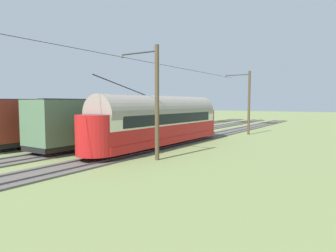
{
  "coord_description": "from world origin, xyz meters",
  "views": [
    {
      "loc": [
        -18.54,
        24.14,
        3.72
      ],
      "look_at": [
        -4.85,
        3.03,
        1.76
      ],
      "focal_mm": 31.97,
      "sensor_mm": 36.0,
      "label": 1
    }
  ],
  "objects_px": {
    "vintage_streetcar": "(162,120)",
    "boxcar_far_siding": "(104,121)",
    "catenary_pole_mid_near": "(156,100)",
    "boxcar_adjacent": "(67,119)",
    "spare_tie_stack": "(74,134)",
    "track_end_bumper": "(184,129)",
    "catenary_pole_foreground": "(248,101)"
  },
  "relations": [
    {
      "from": "boxcar_far_siding",
      "to": "catenary_pole_foreground",
      "type": "xyz_separation_m",
      "value": [
        -7.38,
        -15.93,
        1.71
      ]
    },
    {
      "from": "catenary_pole_foreground",
      "to": "track_end_bumper",
      "type": "relative_size",
      "value": 4.11
    },
    {
      "from": "vintage_streetcar",
      "to": "catenary_pole_mid_near",
      "type": "relative_size",
      "value": 2.35
    },
    {
      "from": "boxcar_adjacent",
      "to": "spare_tie_stack",
      "type": "xyz_separation_m",
      "value": [
        3.87,
        -3.96,
        -1.9
      ]
    },
    {
      "from": "catenary_pole_mid_near",
      "to": "spare_tie_stack",
      "type": "distance_m",
      "value": 17.45
    },
    {
      "from": "boxcar_far_siding",
      "to": "track_end_bumper",
      "type": "xyz_separation_m",
      "value": [
        -0.0,
        -13.75,
        -1.76
      ]
    },
    {
      "from": "vintage_streetcar",
      "to": "catenary_pole_mid_near",
      "type": "distance_m",
      "value": 5.82
    },
    {
      "from": "boxcar_adjacent",
      "to": "track_end_bumper",
      "type": "distance_m",
      "value": 14.86
    },
    {
      "from": "vintage_streetcar",
      "to": "boxcar_far_siding",
      "type": "relative_size",
      "value": 1.29
    },
    {
      "from": "vintage_streetcar",
      "to": "boxcar_adjacent",
      "type": "height_order",
      "value": "vintage_streetcar"
    },
    {
      "from": "vintage_streetcar",
      "to": "spare_tie_stack",
      "type": "bearing_deg",
      "value": -6.95
    },
    {
      "from": "vintage_streetcar",
      "to": "boxcar_far_siding",
      "type": "height_order",
      "value": "vintage_streetcar"
    },
    {
      "from": "catenary_pole_mid_near",
      "to": "track_end_bumper",
      "type": "height_order",
      "value": "catenary_pole_mid_near"
    },
    {
      "from": "catenary_pole_foreground",
      "to": "catenary_pole_mid_near",
      "type": "xyz_separation_m",
      "value": [
        0.0,
        18.67,
        0.0
      ]
    },
    {
      "from": "catenary_pole_mid_near",
      "to": "track_end_bumper",
      "type": "bearing_deg",
      "value": -65.89
    },
    {
      "from": "catenary_pole_foreground",
      "to": "track_end_bumper",
      "type": "distance_m",
      "value": 8.45
    },
    {
      "from": "spare_tie_stack",
      "to": "boxcar_adjacent",
      "type": "bearing_deg",
      "value": 134.35
    },
    {
      "from": "boxcar_adjacent",
      "to": "boxcar_far_siding",
      "type": "bearing_deg",
      "value": -176.46
    },
    {
      "from": "boxcar_adjacent",
      "to": "catenary_pole_mid_near",
      "type": "relative_size",
      "value": 2.0
    },
    {
      "from": "track_end_bumper",
      "to": "spare_tie_stack",
      "type": "bearing_deg",
      "value": 50.02
    },
    {
      "from": "boxcar_far_siding",
      "to": "catenary_pole_mid_near",
      "type": "bearing_deg",
      "value": 159.64
    },
    {
      "from": "spare_tie_stack",
      "to": "vintage_streetcar",
      "type": "bearing_deg",
      "value": 173.05
    },
    {
      "from": "vintage_streetcar",
      "to": "spare_tie_stack",
      "type": "height_order",
      "value": "vintage_streetcar"
    },
    {
      "from": "spare_tie_stack",
      "to": "track_end_bumper",
      "type": "distance_m",
      "value": 13.14
    },
    {
      "from": "catenary_pole_mid_near",
      "to": "spare_tie_stack",
      "type": "relative_size",
      "value": 3.09
    },
    {
      "from": "boxcar_far_siding",
      "to": "catenary_pole_mid_near",
      "type": "height_order",
      "value": "catenary_pole_mid_near"
    },
    {
      "from": "catenary_pole_mid_near",
      "to": "boxcar_adjacent",
      "type": "bearing_deg",
      "value": -11.62
    },
    {
      "from": "vintage_streetcar",
      "to": "catenary_pole_foreground",
      "type": "bearing_deg",
      "value": -101.48
    },
    {
      "from": "vintage_streetcar",
      "to": "catenary_pole_mid_near",
      "type": "bearing_deg",
      "value": 120.19
    },
    {
      "from": "vintage_streetcar",
      "to": "boxcar_adjacent",
      "type": "relative_size",
      "value": 1.17
    },
    {
      "from": "boxcar_far_siding",
      "to": "spare_tie_stack",
      "type": "xyz_separation_m",
      "value": [
        8.44,
        -3.68,
        -1.89
      ]
    },
    {
      "from": "boxcar_far_siding",
      "to": "track_end_bumper",
      "type": "bearing_deg",
      "value": -90.01
    }
  ]
}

